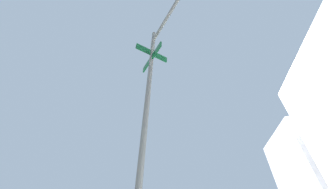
# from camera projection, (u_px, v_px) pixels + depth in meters

# --- Properties ---
(traffic_signal_near) EXTENTS (2.41, 2.52, 6.10)m
(traffic_signal_near) POSITION_uv_depth(u_px,v_px,m) (175.00, 36.00, 3.32)
(traffic_signal_near) COLOR slate
(traffic_signal_near) RESTS_ON ground_plane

